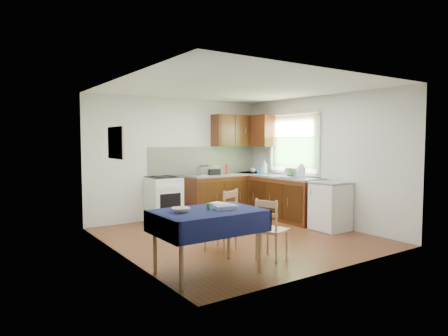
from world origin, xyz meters
TOP-DOWN VIEW (x-y plane):
  - floor at (0.00, 0.00)m, footprint 4.20×4.20m
  - ceiling at (0.00, 0.00)m, footprint 4.00×4.20m
  - wall_back at (0.00, 2.10)m, footprint 4.00×0.02m
  - wall_front at (0.00, -2.10)m, footprint 4.00×0.02m
  - wall_left at (-2.00, 0.00)m, footprint 0.02×4.20m
  - wall_right at (2.00, 0.00)m, footprint 0.02×4.20m
  - base_cabinets at (1.36, 1.26)m, footprint 1.90×2.30m
  - worktop_back at (1.05, 1.80)m, footprint 1.90×0.60m
  - worktop_right at (1.70, 0.65)m, footprint 0.60×1.70m
  - worktop_corner at (1.70, 1.80)m, footprint 0.60×0.60m
  - splashback at (0.65, 2.08)m, footprint 2.70×0.02m
  - upper_cabinets at (1.52, 1.80)m, footprint 1.20×0.85m
  - stove at (-0.50, 1.80)m, footprint 0.60×0.61m
  - window at (1.97, 0.70)m, footprint 0.04×1.48m
  - fridge at (1.70, -0.55)m, footprint 0.58×0.60m
  - corkboard at (-1.97, 0.30)m, footprint 0.04×0.62m
  - dining_table at (-1.40, -1.31)m, footprint 1.30×0.88m
  - chair_far at (-0.68, -0.59)m, footprint 0.53×0.53m
  - chair_near at (-0.39, -1.31)m, footprint 0.48×0.48m
  - toaster at (0.42, 1.77)m, footprint 0.27×0.17m
  - sandwich_press at (0.63, 1.76)m, footprint 0.27×0.23m
  - sauce_bottle at (0.96, 1.70)m, footprint 0.05×0.05m
  - yellow_packet at (0.78, 1.86)m, footprint 0.14×0.10m
  - dish_rack at (1.63, 0.38)m, footprint 0.40×0.31m
  - kettle at (1.73, 0.22)m, footprint 0.17×0.17m
  - cup at (1.71, 1.74)m, footprint 0.16×0.16m
  - soap_bottle_a at (1.70, 1.31)m, footprint 0.14×0.14m
  - soap_bottle_b at (1.59, 1.34)m, footprint 0.13×0.12m
  - soap_bottle_c at (1.61, 0.41)m, footprint 0.18×0.18m
  - plate_bowl at (-1.73, -1.24)m, footprint 0.25×0.25m
  - book at (-1.11, -1.03)m, footprint 0.22×0.26m
  - spice_jar at (-1.39, -1.31)m, footprint 0.04×0.04m
  - tea_towel at (-1.18, -1.36)m, footprint 0.32×0.27m

SIDE VIEW (x-z plane):
  - floor at x=0.00m, z-range 0.00..0.00m
  - base_cabinets at x=1.36m, z-range 0.00..0.86m
  - fridge at x=1.70m, z-range 0.00..0.88m
  - chair_near at x=-0.39m, z-range 0.02..0.87m
  - stove at x=-0.50m, z-range 0.00..0.92m
  - chair_far at x=-0.68m, z-range 0.03..0.95m
  - dining_table at x=-1.40m, z-range 0.29..1.07m
  - book at x=-1.11m, z-range 0.79..0.80m
  - tea_towel at x=-1.18m, z-range 0.79..0.84m
  - plate_bowl at x=-1.73m, z-range 0.79..0.84m
  - spice_jar at x=-1.39m, z-range 0.79..0.87m
  - worktop_back at x=1.05m, z-range 0.86..0.90m
  - worktop_right at x=1.70m, z-range 0.86..0.90m
  - worktop_corner at x=1.70m, z-range 0.86..0.90m
  - dish_rack at x=1.63m, z-range 0.83..1.02m
  - cup at x=1.71m, z-range 0.90..1.00m
  - sandwich_press at x=0.63m, z-range 0.90..1.05m
  - soap_bottle_c at x=1.61m, z-range 0.90..1.07m
  - yellow_packet at x=0.78m, z-range 0.90..1.07m
  - toaster at x=0.42m, z-range 0.89..1.10m
  - soap_bottle_b at x=1.59m, z-range 0.90..1.10m
  - sauce_bottle at x=0.96m, z-range 0.90..1.11m
  - kettle at x=1.73m, z-range 0.88..1.17m
  - soap_bottle_a at x=1.70m, z-range 0.90..1.21m
  - splashback at x=0.65m, z-range 0.90..1.50m
  - wall_back at x=0.00m, z-range 0.00..2.50m
  - wall_front at x=0.00m, z-range 0.00..2.50m
  - wall_left at x=-2.00m, z-range 0.00..2.50m
  - wall_right at x=2.00m, z-range 0.00..2.50m
  - corkboard at x=-1.97m, z-range 1.36..1.83m
  - window at x=1.97m, z-range 1.02..2.28m
  - upper_cabinets at x=1.52m, z-range 1.50..2.20m
  - ceiling at x=0.00m, z-range 2.49..2.51m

